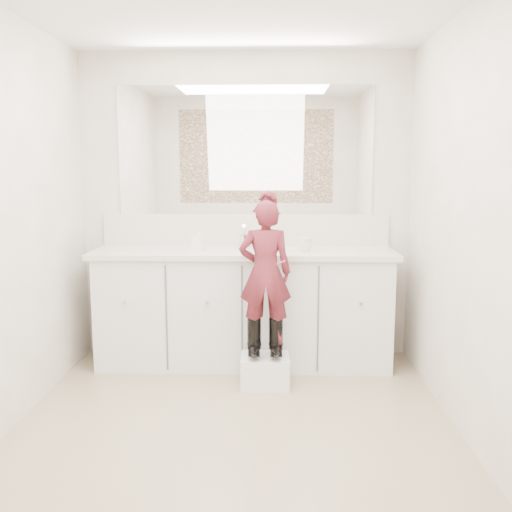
{
  "coord_description": "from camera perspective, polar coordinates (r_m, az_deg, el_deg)",
  "views": [
    {
      "loc": [
        0.22,
        -3.05,
        1.51
      ],
      "look_at": [
        0.1,
        0.9,
        0.89
      ],
      "focal_mm": 40.0,
      "sensor_mm": 36.0,
      "label": 1
    }
  ],
  "objects": [
    {
      "name": "wall_right",
      "position": [
        3.25,
        21.12,
        2.82
      ],
      "size": [
        0.0,
        3.0,
        3.0
      ],
      "primitive_type": "plane",
      "rotation": [
        1.57,
        0.0,
        -1.57
      ],
      "color": "#BFB4A3",
      "rests_on": "floor"
    },
    {
      "name": "wall_back",
      "position": [
        4.57,
        -1.07,
        4.96
      ],
      "size": [
        2.6,
        0.0,
        2.6
      ],
      "primitive_type": "plane",
      "rotation": [
        1.57,
        0.0,
        0.0
      ],
      "color": "#BFB4A3",
      "rests_on": "floor"
    },
    {
      "name": "countertop",
      "position": [
        4.31,
        -1.24,
        0.33
      ],
      "size": [
        2.28,
        0.58,
        0.04
      ],
      "primitive_type": "cube",
      "color": "beige",
      "rests_on": "vanity_cabinet"
    },
    {
      "name": "wall_front",
      "position": [
        1.6,
        -6.24,
        -2.28
      ],
      "size": [
        2.6,
        0.0,
        2.6
      ],
      "primitive_type": "plane",
      "rotation": [
        -1.57,
        0.0,
        0.0
      ],
      "color": "#BFB4A3",
      "rests_on": "floor"
    },
    {
      "name": "vanity_cabinet",
      "position": [
        4.42,
        -1.21,
        -5.36
      ],
      "size": [
        2.2,
        0.55,
        0.85
      ],
      "primitive_type": "cube",
      "color": "silver",
      "rests_on": "floor"
    },
    {
      "name": "toddler",
      "position": [
        3.87,
        0.92,
        -1.66
      ],
      "size": [
        0.36,
        0.24,
        0.98
      ],
      "primitive_type": "imported",
      "rotation": [
        0.0,
        0.0,
        3.16
      ],
      "color": "#962E3E",
      "rests_on": "step_stool"
    },
    {
      "name": "boot_right",
      "position": [
        3.97,
        2.0,
        -8.09
      ],
      "size": [
        0.11,
        0.19,
        0.28
      ],
      "primitive_type": null,
      "rotation": [
        0.0,
        0.0,
        0.02
      ],
      "color": "black",
      "rests_on": "step_stool"
    },
    {
      "name": "backsplash",
      "position": [
        4.57,
        -1.07,
        2.63
      ],
      "size": [
        2.28,
        0.03,
        0.25
      ],
      "primitive_type": "cube",
      "color": "beige",
      "rests_on": "countertop"
    },
    {
      "name": "faucet",
      "position": [
        4.47,
        -1.14,
        1.52
      ],
      "size": [
        0.08,
        0.08,
        0.1
      ],
      "primitive_type": "cylinder",
      "color": "silver",
      "rests_on": "countertop"
    },
    {
      "name": "mirror",
      "position": [
        4.55,
        -1.09,
        10.49
      ],
      "size": [
        2.0,
        0.02,
        1.0
      ],
      "primitive_type": "cube",
      "color": "white",
      "rests_on": "wall_back"
    },
    {
      "name": "cup",
      "position": [
        4.27,
        4.94,
        1.19
      ],
      "size": [
        0.14,
        0.14,
        0.1
      ],
      "primitive_type": "imported",
      "rotation": [
        0.0,
        0.0,
        -0.25
      ],
      "color": "beige",
      "rests_on": "countertop"
    },
    {
      "name": "toothbrush",
      "position": [
        3.85,
        1.97,
        -0.83
      ],
      "size": [
        0.14,
        0.01,
        0.06
      ],
      "primitive_type": "cylinder",
      "rotation": [
        0.0,
        1.22,
        0.02
      ],
      "color": "#EA5BA9",
      "rests_on": "toddler"
    },
    {
      "name": "floor",
      "position": [
        3.41,
        -2.27,
        -17.41
      ],
      "size": [
        3.0,
        3.0,
        0.0
      ],
      "primitive_type": "plane",
      "color": "#998964",
      "rests_on": "ground"
    },
    {
      "name": "step_stool",
      "position": [
        4.05,
        0.9,
        -11.41
      ],
      "size": [
        0.34,
        0.28,
        0.21
      ],
      "primitive_type": "cube",
      "rotation": [
        0.0,
        0.0,
        0.02
      ],
      "color": "white",
      "rests_on": "floor"
    },
    {
      "name": "dot_panel",
      "position": [
        1.58,
        -6.47,
        13.98
      ],
      "size": [
        2.0,
        0.01,
        1.2
      ],
      "primitive_type": "cube",
      "color": "#472819",
      "rests_on": "wall_front"
    },
    {
      "name": "soap_bottle",
      "position": [
        4.32,
        -5.85,
        1.7
      ],
      "size": [
        0.09,
        0.09,
        0.17
      ],
      "primitive_type": "imported",
      "rotation": [
        0.0,
        0.0,
        -0.2
      ],
      "color": "white",
      "rests_on": "countertop"
    },
    {
      "name": "boot_left",
      "position": [
        3.98,
        -0.18,
        -8.08
      ],
      "size": [
        0.11,
        0.19,
        0.28
      ],
      "primitive_type": null,
      "rotation": [
        0.0,
        0.0,
        0.02
      ],
      "color": "black",
      "rests_on": "step_stool"
    }
  ]
}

